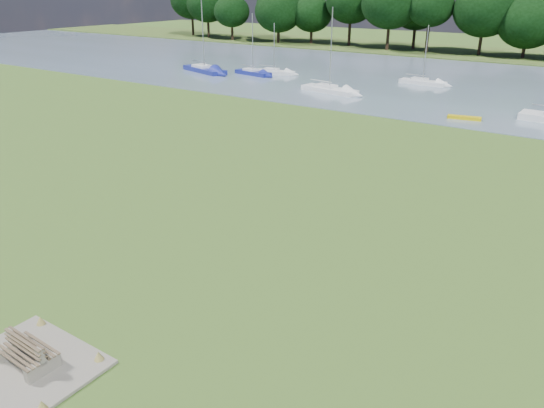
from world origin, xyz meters
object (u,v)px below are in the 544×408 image
Objects in this scene: kayak at (464,118)px; sailboat_6 at (204,68)px; sailboat_3 at (422,81)px; sailboat_8 at (329,88)px; sailboat_2 at (274,71)px; sailboat_1 at (253,71)px; bench_pair at (27,352)px.

kayak is 0.28× the size of sailboat_6.
sailboat_3 is (-8.79, 14.40, 0.26)m from kayak.
sailboat_3 is at bearing 67.27° from sailboat_8.
kayak is at bearing -29.84° from sailboat_2.
sailboat_6 is at bearing -155.55° from sailboat_1.
bench_pair is at bearing -103.04° from kayak.
sailboat_3 is at bearing 32.76° from sailboat_6.
bench_pair is 39.15m from kayak.
sailboat_6 reaches higher than sailboat_1.
sailboat_6 is at bearing -163.61° from sailboat_2.
sailboat_2 is at bearing 61.14° from sailboat_1.
sailboat_2 reaches higher than kayak.
sailboat_2 is 0.63× the size of sailboat_6.
sailboat_8 reaches higher than kayak.
sailboat_2 is 18.45m from sailboat_3.
bench_pair is 45.41m from sailboat_8.
sailboat_8 is (-15.34, 4.29, 0.30)m from kayak.
sailboat_8 is (-13.38, 43.39, -0.01)m from bench_pair.
sailboat_8 is at bearing 108.89° from bench_pair.
bench_pair is at bearing -71.03° from sailboat_2.
kayak is 29.12m from sailboat_2.
kayak is 30.06m from sailboat_1.
sailboat_2 is at bearing 41.79° from sailboat_6.
sailboat_8 is (-6.55, -10.10, 0.04)m from sailboat_3.
bench_pair is 57.19m from sailboat_6.
kayak is 36.07m from sailboat_6.
sailboat_6 reaches higher than kayak.
kayak is 0.42× the size of sailboat_3.
sailboat_6 is at bearing -178.51° from sailboat_8.
sailboat_3 is at bearing 26.19° from sailboat_1.
sailboat_2 is (1.76, 2.11, -0.05)m from sailboat_1.
sailboat_2 is at bearing -166.26° from sailboat_3.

